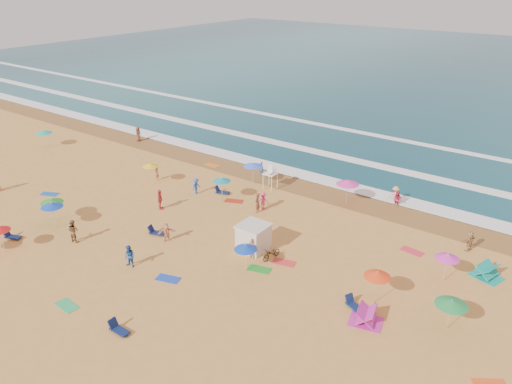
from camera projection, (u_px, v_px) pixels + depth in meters
The scene contains 13 objects.
ground at pixel (204, 230), 41.29m from camera, with size 220.00×220.00×0.00m, color gold.
ocean at pixel (475, 73), 103.10m from camera, with size 220.00×140.00×0.18m, color #0C4756.
wet_sand at pixel (287, 182), 50.49m from camera, with size 220.00×220.00×0.00m, color olive.
surf_foam at pixel (329, 157), 56.94m from camera, with size 200.00×18.70×0.05m.
cabana at pixel (253, 238), 38.03m from camera, with size 2.00×2.00×2.00m, color silver.
cabana_roof at pixel (253, 226), 37.60m from camera, with size 2.20×2.20×0.12m, color silver.
bicycle at pixel (272, 253), 37.01m from camera, with size 0.60×1.72×0.90m, color black.
lifeguard_stand at pixel (270, 178), 48.66m from camera, with size 1.20×1.20×2.10m, color white, non-canonical shape.
beach_umbrellas at pixel (216, 204), 41.02m from camera, with size 58.01×27.67×0.79m.
loungers at pixel (213, 269), 35.66m from camera, with size 60.41×19.78×0.34m.
towels at pixel (205, 242), 39.36m from camera, with size 41.89×25.42×0.03m.
popup_tents at pixel (431, 290), 32.55m from camera, with size 7.10×11.60×1.20m.
beachgoers at pixel (226, 202), 44.35m from camera, with size 41.63×22.88×2.11m.
Camera 1 is at (24.91, -26.82, 19.83)m, focal length 35.00 mm.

